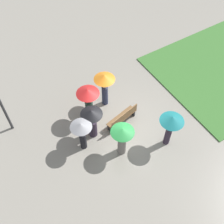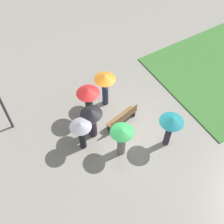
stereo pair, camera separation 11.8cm
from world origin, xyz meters
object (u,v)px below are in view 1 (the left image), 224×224
(crowd_person_black, at_px, (92,119))
(crowd_person_red, at_px, (88,98))
(crowd_person_teal, at_px, (171,123))
(crowd_person_grey, at_px, (82,131))
(park_bench, at_px, (123,118))
(crowd_person_orange, at_px, (105,83))
(crowd_person_green, at_px, (122,137))

(crowd_person_black, height_order, crowd_person_red, crowd_person_red)
(crowd_person_teal, bearing_deg, crowd_person_grey, 61.19)
(park_bench, distance_m, crowd_person_grey, 2.38)
(crowd_person_orange, bearing_deg, park_bench, 15.35)
(crowd_person_green, distance_m, crowd_person_grey, 1.75)
(crowd_person_grey, distance_m, crowd_person_teal, 3.82)
(crowd_person_teal, bearing_deg, crowd_person_orange, 18.11)
(crowd_person_grey, xyz_separation_m, crowd_person_teal, (-3.35, 1.82, 0.26))
(crowd_person_grey, bearing_deg, crowd_person_red, -32.17)
(crowd_person_orange, bearing_deg, crowd_person_grey, -38.32)
(crowd_person_orange, relative_size, crowd_person_red, 1.01)
(park_bench, height_order, crowd_person_teal, crowd_person_teal)
(crowd_person_orange, height_order, crowd_person_grey, crowd_person_orange)
(crowd_person_green, height_order, crowd_person_orange, crowd_person_orange)
(crowd_person_black, distance_m, crowd_person_teal, 3.44)
(crowd_person_teal, bearing_deg, crowd_person_red, 35.07)
(park_bench, xyz_separation_m, crowd_person_teal, (-1.13, 1.98, 1.07))
(crowd_person_green, height_order, crowd_person_black, crowd_person_black)
(park_bench, xyz_separation_m, crowd_person_orange, (0.06, -1.55, 1.03))
(park_bench, height_order, crowd_person_black, crowd_person_black)
(park_bench, xyz_separation_m, crowd_person_red, (1.14, -1.20, 0.95))
(crowd_person_orange, xyz_separation_m, crowd_person_teal, (-1.18, 3.53, 0.04))
(park_bench, xyz_separation_m, crowd_person_black, (1.52, -0.19, 0.76))
(crowd_person_orange, distance_m, crowd_person_black, 2.02)
(crowd_person_black, height_order, crowd_person_grey, crowd_person_black)
(crowd_person_green, distance_m, crowd_person_teal, 2.15)
(crowd_person_grey, bearing_deg, crowd_person_black, -56.58)
(park_bench, bearing_deg, crowd_person_black, -19.35)
(crowd_person_black, relative_size, crowd_person_teal, 0.92)
(crowd_person_red, distance_m, crowd_person_grey, 1.75)
(crowd_person_grey, bearing_deg, crowd_person_teal, -112.19)
(crowd_person_orange, bearing_deg, crowd_person_green, -3.00)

